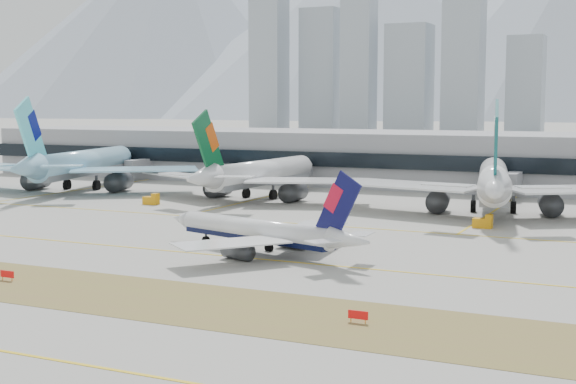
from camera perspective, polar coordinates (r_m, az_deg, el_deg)
The scene contains 11 objects.
ground at distance 127.22m, azimuth -3.94°, elevation -4.13°, with size 3000.00×3000.00×0.00m, color gray.
taxiing_airliner at distance 123.34m, azimuth -1.81°, elevation -2.87°, with size 40.36×34.36×13.87m.
widebody_korean at distance 222.09m, azimuth -14.63°, elevation 1.85°, with size 68.79×68.49×25.17m.
widebody_eva at distance 194.84m, azimuth -2.19°, elevation 1.23°, with size 62.06×60.70×22.14m.
widebody_cathay at distance 174.21m, azimuth 14.43°, elevation 0.62°, with size 66.67×66.11×24.18m.
terminal at distance 232.94m, azimuth 9.79°, elevation 2.36°, with size 280.00×43.10×15.00m.
hold_sign_left at distance 111.04m, azimuth -19.34°, elevation -5.54°, with size 2.20×0.15×1.35m.
hold_sign_right at distance 85.33m, azimuth 5.01°, elevation -8.71°, with size 2.20×0.15×1.35m.
gse_b at distance 186.84m, azimuth -9.67°, elevation -0.56°, with size 3.55×2.00×2.60m.
gse_c at distance 153.52m, azimuth 13.73°, elevation -2.12°, with size 3.55×2.00×2.60m.
city_skyline at distance 587.95m, azimuth 8.42°, elevation 8.79°, with size 342.00×49.80×140.00m.
Camera 1 is at (60.41, -109.61, 22.84)m, focal length 50.00 mm.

